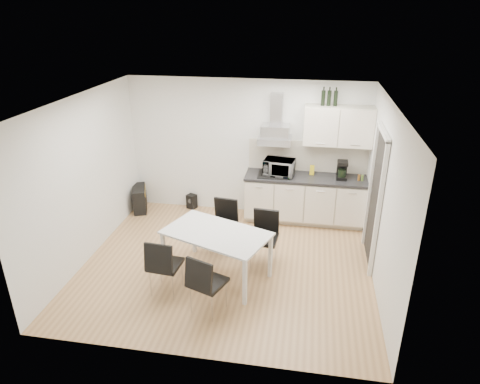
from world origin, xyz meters
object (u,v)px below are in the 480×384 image
object	(u,v)px
chair_far_right	(264,240)
dining_table	(216,237)
kitchenette	(308,180)
floor_speaker	(192,201)
guitar_amp	(140,199)
chair_near_left	(166,265)
chair_near_right	(208,283)
chair_far_left	(223,227)

from	to	relation	value
chair_far_right	dining_table	bearing A→B (deg)	38.60
kitchenette	floor_speaker	distance (m)	2.40
chair_far_right	guitar_amp	bearing A→B (deg)	-25.45
chair_near_left	floor_speaker	size ratio (longest dim) A/B	3.03
dining_table	chair_near_left	size ratio (longest dim) A/B	1.95
kitchenette	dining_table	xyz separation A→B (m)	(-1.27, -2.06, -0.15)
guitar_amp	chair_near_left	bearing A→B (deg)	-81.27
dining_table	chair_far_right	bearing A→B (deg)	55.12
kitchenette	chair_far_right	size ratio (longest dim) A/B	2.86
chair_far_right	floor_speaker	size ratio (longest dim) A/B	3.03
chair_far_right	floor_speaker	bearing A→B (deg)	-42.49
kitchenette	chair_near_right	world-z (taller)	kitchenette
chair_near_right	floor_speaker	bearing A→B (deg)	130.62
chair_far_left	floor_speaker	xyz separation A→B (m)	(-0.96, 1.49, -0.29)
dining_table	floor_speaker	world-z (taller)	dining_table
kitchenette	guitar_amp	size ratio (longest dim) A/B	4.01
chair_near_left	chair_near_right	world-z (taller)	same
chair_far_right	chair_near_right	size ratio (longest dim) A/B	1.00
chair_far_left	chair_near_right	size ratio (longest dim) A/B	1.00
chair_near_right	guitar_amp	xyz separation A→B (m)	(-2.09, 2.79, -0.20)
kitchenette	guitar_amp	distance (m)	3.35
chair_far_right	chair_near_left	size ratio (longest dim) A/B	1.00
chair_near_left	floor_speaker	distance (m)	2.77
kitchenette	chair_near_right	xyz separation A→B (m)	(-1.21, -2.87, -0.39)
dining_table	chair_near_left	bearing A→B (deg)	-120.40
chair_near_left	chair_far_left	bearing A→B (deg)	70.53
dining_table	chair_far_right	xyz separation A→B (m)	(0.65, 0.44, -0.24)
chair_near_left	chair_near_right	distance (m)	0.75
kitchenette	guitar_amp	xyz separation A→B (m)	(-3.30, -0.08, -0.59)
dining_table	chair_far_left	bearing A→B (deg)	115.90
guitar_amp	chair_near_right	bearing A→B (deg)	-73.82
kitchenette	chair_far_left	xyz separation A→B (m)	(-1.34, -1.33, -0.39)
chair_near_right	guitar_amp	bearing A→B (deg)	147.82
dining_table	floor_speaker	distance (m)	2.51
dining_table	guitar_amp	size ratio (longest dim) A/B	2.73
dining_table	chair_far_right	distance (m)	0.82
dining_table	kitchenette	bearing A→B (deg)	79.34
chair_far_right	chair_near_right	bearing A→B (deg)	69.23
chair_far_right	chair_near_right	xyz separation A→B (m)	(-0.59, -1.25, 0.00)
chair_far_left	chair_near_left	size ratio (longest dim) A/B	1.00
chair_far_right	floor_speaker	world-z (taller)	chair_far_right
chair_far_right	chair_near_left	xyz separation A→B (m)	(-1.28, -0.94, 0.00)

